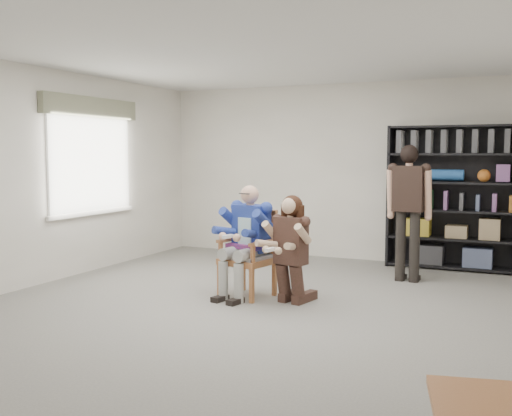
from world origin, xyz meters
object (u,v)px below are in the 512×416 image
at_px(armchair, 247,254).
at_px(standing_man, 408,214).
at_px(bookshelf, 451,198).
at_px(kneeling_woman, 289,250).
at_px(seated_man, 247,241).

distance_m(armchair, standing_man, 2.30).
relative_size(bookshelf, standing_man, 1.17).
bearing_deg(bookshelf, kneeling_woman, -115.61).
height_order(armchair, standing_man, standing_man).
relative_size(armchair, bookshelf, 0.49).
height_order(kneeling_woman, bookshelf, bookshelf).
relative_size(armchair, seated_man, 0.77).
distance_m(seated_man, kneeling_woman, 0.59).
bearing_deg(armchair, standing_man, 58.28).
xyz_separation_m(kneeling_woman, bookshelf, (1.39, 2.90, 0.44)).
relative_size(armchair, standing_man, 0.57).
distance_m(armchair, kneeling_woman, 0.60).
relative_size(kneeling_woman, standing_man, 0.68).
bearing_deg(bookshelf, standing_man, -109.40).
distance_m(armchair, seated_man, 0.15).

